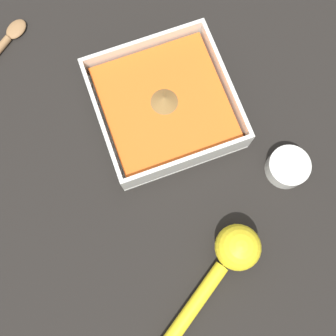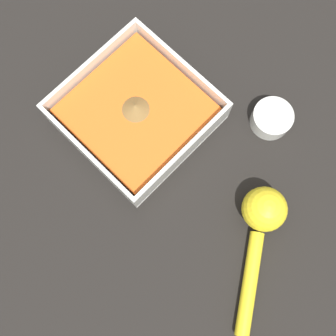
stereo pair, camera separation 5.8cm
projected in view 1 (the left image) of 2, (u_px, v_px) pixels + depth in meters
The scene contains 4 objects.
ground_plane at pixel (180, 135), 0.62m from camera, with size 4.00×4.00×0.00m, color black.
square_dish at pixel (164, 106), 0.61m from camera, with size 0.20×0.20×0.06m.
spice_bowl at pixel (287, 167), 0.59m from camera, with size 0.06×0.06×0.03m.
lemon_squeezer at pixel (229, 259), 0.55m from camera, with size 0.19×0.14×0.06m.
Camera 1 is at (-0.08, -0.17, 0.59)m, focal length 42.00 mm.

